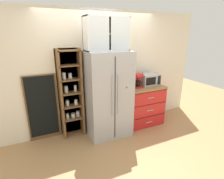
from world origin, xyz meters
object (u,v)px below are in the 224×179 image
object	(u,v)px
refrigerator	(108,94)
bottle_amber	(142,80)
microwave	(149,79)
chalkboard_menu	(43,108)
coffee_maker	(137,80)
bottle_clear	(142,80)
mug_red	(131,87)

from	to	relation	value
refrigerator	bottle_amber	xyz separation A→B (m)	(0.93, 0.14, 0.16)
refrigerator	bottle_amber	bearing A→B (deg)	8.74
microwave	chalkboard_menu	size ratio (longest dim) A/B	0.33
coffee_maker	bottle_clear	size ratio (longest dim) A/B	1.04
mug_red	bottle_clear	world-z (taller)	bottle_clear
coffee_maker	bottle_clear	world-z (taller)	coffee_maker
coffee_maker	mug_red	world-z (taller)	coffee_maker
refrigerator	mug_red	xyz separation A→B (m)	(0.58, 0.02, 0.09)
coffee_maker	microwave	bearing A→B (deg)	6.80
microwave	mug_red	bearing A→B (deg)	-170.77
refrigerator	mug_red	world-z (taller)	refrigerator
mug_red	bottle_amber	size ratio (longest dim) A/B	0.44
bottle_amber	chalkboard_menu	distance (m)	2.22
refrigerator	bottle_clear	world-z (taller)	refrigerator
bottle_clear	bottle_amber	bearing A→B (deg)	90.00
microwave	bottle_clear	world-z (taller)	bottle_clear
refrigerator	bottle_clear	xyz separation A→B (m)	(0.93, 0.12, 0.18)
coffee_maker	bottle_amber	world-z (taller)	coffee_maker
bottle_clear	bottle_amber	size ratio (longest dim) A/B	1.16
microwave	bottle_amber	xyz separation A→B (m)	(-0.18, 0.03, -0.02)
mug_red	bottle_amber	distance (m)	0.38
microwave	bottle_clear	size ratio (longest dim) A/B	1.47
refrigerator	mug_red	size ratio (longest dim) A/B	15.45
refrigerator	chalkboard_menu	size ratio (longest dim) A/B	1.31
microwave	bottle_clear	distance (m)	0.18
microwave	mug_red	xyz separation A→B (m)	(-0.53, -0.09, -0.09)
coffee_maker	bottle_amber	xyz separation A→B (m)	(0.18, 0.07, -0.04)
coffee_maker	chalkboard_menu	world-z (taller)	chalkboard_menu
refrigerator	bottle_clear	bearing A→B (deg)	7.43
refrigerator	bottle_clear	size ratio (longest dim) A/B	5.89
bottle_amber	mug_red	bearing A→B (deg)	-161.37
microwave	bottle_clear	bearing A→B (deg)	176.42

